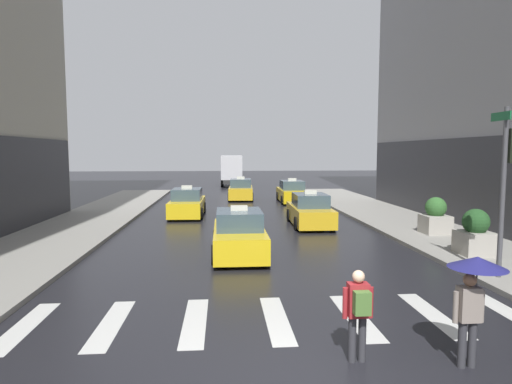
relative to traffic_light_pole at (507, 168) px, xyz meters
The scene contains 12 objects.
crosswalk_markings 7.84m from the traffic_light_pole, 161.74° to the right, with size 11.30×2.80×0.01m.
traffic_light_pole is the anchor object (origin of this frame).
taxi_lead 8.70m from the traffic_light_pole, 152.03° to the left, with size 1.94×4.54×1.80m.
taxi_second 10.76m from the traffic_light_pole, 109.79° to the left, with size 2.00×4.57×1.80m.
taxi_third 17.01m from the traffic_light_pole, 126.33° to the left, with size 2.01×4.58×1.80m.
taxi_fourth 20.32m from the traffic_light_pole, 98.03° to the left, with size 1.96×4.55×1.80m.
taxi_fifth 23.43m from the traffic_light_pole, 106.18° to the left, with size 2.10×4.62×1.80m.
box_truck 36.90m from the traffic_light_pole, 100.84° to the left, with size 2.34×7.56×3.35m.
pedestrian_with_umbrella 6.18m from the traffic_light_pole, 128.62° to the right, with size 0.96×0.96×1.94m.
pedestrian_with_backpack 7.43m from the traffic_light_pole, 142.35° to the right, with size 0.55×0.43×1.65m.
planter_near_corner 3.67m from the traffic_light_pole, 73.20° to the left, with size 1.10×1.10×1.60m.
planter_mid_block 7.11m from the traffic_light_pole, 78.34° to the left, with size 1.10×1.10×1.60m.
Camera 1 is at (-1.18, -6.23, 3.69)m, focal length 30.30 mm.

